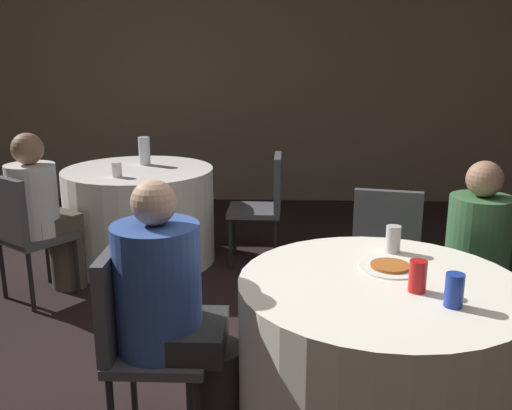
{
  "coord_description": "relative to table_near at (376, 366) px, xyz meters",
  "views": [
    {
      "loc": [
        -0.17,
        -2.15,
        1.61
      ],
      "look_at": [
        -0.28,
        0.7,
        0.84
      ],
      "focal_mm": 40.0,
      "sensor_mm": 36.0,
      "label": 1
    }
  ],
  "objects": [
    {
      "name": "wall_back",
      "position": [
        -0.24,
        4.16,
        1.03
      ],
      "size": [
        16.0,
        0.06,
        2.8
      ],
      "color": "gray",
      "rests_on": "ground_plane"
    },
    {
      "name": "table_near",
      "position": [
        0.0,
        0.0,
        0.0
      ],
      "size": [
        1.13,
        1.13,
        0.74
      ],
      "color": "white",
      "rests_on": "ground_plane"
    },
    {
      "name": "table_far",
      "position": [
        -1.48,
        2.18,
        0.0
      ],
      "size": [
        1.16,
        1.16,
        0.74
      ],
      "color": "white",
      "rests_on": "ground_plane"
    },
    {
      "name": "chair_near_west",
      "position": [
        -0.97,
        -0.0,
        0.15
      ],
      "size": [
        0.41,
        0.4,
        0.86
      ],
      "rotation": [
        0.0,
        0.0,
        -1.57
      ],
      "color": "#47474C",
      "rests_on": "ground_plane"
    },
    {
      "name": "chair_near_northeast",
      "position": [
        0.66,
        0.72,
        0.15
      ],
      "size": [
        0.57,
        0.57,
        0.86
      ],
      "rotation": [
        0.0,
        0.0,
        -3.88
      ],
      "color": "#47474C",
      "rests_on": "ground_plane"
    },
    {
      "name": "chair_near_north",
      "position": [
        0.2,
        0.95,
        0.15
      ],
      "size": [
        0.47,
        0.48,
        0.86
      ],
      "rotation": [
        0.0,
        0.0,
        -3.35
      ],
      "color": "#47474C",
      "rests_on": "ground_plane"
    },
    {
      "name": "chair_far_east",
      "position": [
        -0.5,
        2.16,
        0.15
      ],
      "size": [
        0.41,
        0.41,
        0.86
      ],
      "rotation": [
        0.0,
        0.0,
        1.55
      ],
      "color": "#47474C",
      "rests_on": "ground_plane"
    },
    {
      "name": "chair_far_southwest",
      "position": [
        -2.06,
        1.37,
        0.15
      ],
      "size": [
        0.56,
        0.56,
        0.86
      ],
      "rotation": [
        0.0,
        0.0,
        -0.62
      ],
      "color": "#47474C",
      "rests_on": "ground_plane"
    },
    {
      "name": "person_blue_shirt",
      "position": [
        -0.82,
        -0.0,
        0.21
      ],
      "size": [
        0.51,
        0.35,
        1.14
      ],
      "rotation": [
        0.0,
        0.0,
        -1.57
      ],
      "color": "#282828",
      "rests_on": "ground_plane"
    },
    {
      "name": "person_green_jacket",
      "position": [
        0.54,
        0.59,
        0.18
      ],
      "size": [
        0.45,
        0.45,
        1.1
      ],
      "rotation": [
        0.0,
        0.0,
        -3.88
      ],
      "color": "#282828",
      "rests_on": "ground_plane"
    },
    {
      "name": "person_white_shirt",
      "position": [
        -1.96,
        1.51,
        0.19
      ],
      "size": [
        0.44,
        0.47,
        1.12
      ],
      "rotation": [
        0.0,
        0.0,
        -0.62
      ],
      "color": "#4C4238",
      "rests_on": "ground_plane"
    },
    {
      "name": "pizza_plate_near",
      "position": [
        0.06,
        0.14,
        0.38
      ],
      "size": [
        0.26,
        0.26,
        0.02
      ],
      "color": "white",
      "rests_on": "table_near"
    },
    {
      "name": "soda_can_silver",
      "position": [
        0.11,
        0.34,
        0.43
      ],
      "size": [
        0.07,
        0.07,
        0.12
      ],
      "color": "silver",
      "rests_on": "table_near"
    },
    {
      "name": "soda_can_red",
      "position": [
        0.12,
        -0.09,
        0.43
      ],
      "size": [
        0.07,
        0.07,
        0.12
      ],
      "color": "red",
      "rests_on": "table_near"
    },
    {
      "name": "soda_can_blue",
      "position": [
        0.21,
        -0.22,
        0.43
      ],
      "size": [
        0.07,
        0.07,
        0.12
      ],
      "color": "#1E38A5",
      "rests_on": "table_near"
    },
    {
      "name": "bottle_far",
      "position": [
        -1.47,
        2.35,
        0.48
      ],
      "size": [
        0.09,
        0.09,
        0.22
      ],
      "color": "silver",
      "rests_on": "table_far"
    },
    {
      "name": "cup_far",
      "position": [
        -1.56,
        1.88,
        0.42
      ],
      "size": [
        0.07,
        0.07,
        0.11
      ],
      "color": "white",
      "rests_on": "table_far"
    }
  ]
}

